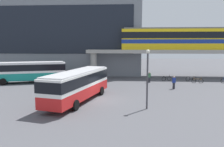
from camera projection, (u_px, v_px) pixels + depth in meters
ground_plane at (108, 83)px, 34.54m from camera, size 120.00×120.00×0.00m
station_building at (71, 35)px, 48.04m from camera, size 29.08×13.58×15.56m
elevated_platform at (179, 53)px, 40.43m from camera, size 32.72×5.96×4.98m
train at (178, 38)px, 40.11m from camera, size 19.91×2.96×3.84m
bus_main at (78, 83)px, 23.58m from camera, size 5.15×11.33×3.22m
bus_secondary at (29, 70)px, 35.02m from camera, size 11.28×5.87×3.22m
bicycle_black at (167, 79)px, 37.03m from camera, size 1.68×0.74×1.04m
bicycle_brown at (197, 81)px, 34.99m from camera, size 1.78×0.31×1.04m
bicycle_silver at (191, 79)px, 36.90m from camera, size 1.78×0.28×1.04m
pedestrian_walking_across at (149, 78)px, 35.29m from camera, size 0.41×0.32×1.68m
pedestrian_waiting_near_stop at (174, 83)px, 30.29m from camera, size 0.47×0.41×1.74m
lamp_post at (147, 74)px, 20.66m from camera, size 0.36×0.36×5.50m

